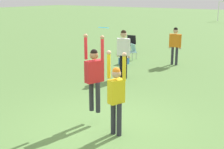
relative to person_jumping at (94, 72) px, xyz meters
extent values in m
plane|color=#608C47|center=(0.27, 0.01, -1.33)|extent=(120.00, 120.00, 0.00)
cylinder|color=#2D2D38|center=(-0.10, 0.00, -0.64)|extent=(0.12, 0.12, 0.78)
cylinder|color=#2D2D38|center=(0.10, 0.00, -0.64)|extent=(0.12, 0.12, 0.78)
cube|color=red|center=(0.00, 0.00, 0.02)|extent=(0.34, 0.50, 0.55)
sphere|color=#9E704C|center=(0.00, 0.00, 0.43)|extent=(0.21, 0.21, 0.21)
sphere|color=black|center=(0.00, 0.00, 0.49)|extent=(0.18, 0.18, 0.18)
cylinder|color=red|center=(-0.25, 0.00, 0.59)|extent=(0.08, 0.08, 0.58)
sphere|color=#9E704C|center=(-0.25, 0.00, 0.88)|extent=(0.10, 0.10, 0.10)
cylinder|color=red|center=(0.25, 0.00, 0.59)|extent=(0.08, 0.08, 0.58)
sphere|color=#9E704C|center=(0.25, 0.00, 0.88)|extent=(0.10, 0.10, 0.10)
cylinder|color=#2D2D38|center=(0.78, -0.30, -0.93)|extent=(0.12, 0.12, 0.79)
cylinder|color=#2D2D38|center=(0.94, -0.30, -0.93)|extent=(0.12, 0.12, 0.79)
cube|color=yellow|center=(0.86, -0.30, -0.26)|extent=(0.31, 0.41, 0.56)
sphere|color=tan|center=(0.86, -0.30, 0.15)|extent=(0.21, 0.21, 0.21)
sphere|color=orange|center=(0.86, -0.30, 0.21)|extent=(0.18, 0.18, 0.18)
cylinder|color=yellow|center=(0.65, -0.30, 0.31)|extent=(0.08, 0.08, 0.59)
sphere|color=tan|center=(0.65, -0.30, 0.61)|extent=(0.10, 0.10, 0.10)
cylinder|color=yellow|center=(1.06, -0.30, 0.31)|extent=(0.08, 0.08, 0.59)
sphere|color=tan|center=(1.06, -0.30, 0.61)|extent=(0.10, 0.10, 0.10)
cylinder|color=#2D9EDB|center=(0.43, -0.18, 1.14)|extent=(0.25, 0.25, 0.05)
cylinder|color=gray|center=(-4.65, 8.63, -1.10)|extent=(0.02, 0.02, 0.45)
cylinder|color=gray|center=(-4.22, 8.63, -1.10)|extent=(0.02, 0.02, 0.45)
cylinder|color=gray|center=(-4.65, 9.07, -1.10)|extent=(0.02, 0.02, 0.45)
cylinder|color=gray|center=(-4.22, 9.07, -1.10)|extent=(0.02, 0.02, 0.45)
cube|color=black|center=(-4.44, 8.85, -0.89)|extent=(0.55, 0.55, 0.04)
cube|color=black|center=(-4.44, 9.09, -0.63)|extent=(0.52, 0.16, 0.49)
cylinder|color=gray|center=(-3.53, 7.03, -1.12)|extent=(0.02, 0.02, 0.40)
cylinder|color=gray|center=(-3.14, 7.03, -1.12)|extent=(0.02, 0.02, 0.40)
cylinder|color=gray|center=(-3.53, 7.42, -1.12)|extent=(0.02, 0.02, 0.40)
cylinder|color=gray|center=(-3.14, 7.42, -1.12)|extent=(0.02, 0.02, 0.40)
cube|color=#8CC6C1|center=(-3.34, 7.22, -0.94)|extent=(0.63, 0.63, 0.04)
cube|color=#8CC6C1|center=(-3.34, 7.44, -0.74)|extent=(0.44, 0.33, 0.36)
cylinder|color=black|center=(-1.86, 4.06, -0.87)|extent=(0.12, 0.12, 0.91)
cylinder|color=black|center=(-1.65, 4.06, -0.87)|extent=(0.12, 0.12, 0.91)
cube|color=white|center=(-1.75, 4.06, -0.10)|extent=(0.51, 0.39, 0.64)
sphere|color=tan|center=(-1.75, 4.06, 0.38)|extent=(0.25, 0.25, 0.25)
sphere|color=black|center=(-1.75, 4.06, 0.45)|extent=(0.21, 0.21, 0.21)
cylinder|color=white|center=(-2.01, 4.06, -0.11)|extent=(0.08, 0.08, 0.68)
sphere|color=tan|center=(-2.01, 4.06, -0.46)|extent=(0.10, 0.10, 0.10)
cylinder|color=white|center=(-1.49, 4.06, -0.11)|extent=(0.08, 0.08, 0.68)
sphere|color=tan|center=(-1.49, 4.06, -0.46)|extent=(0.10, 0.10, 0.10)
cylinder|color=#2D2D38|center=(-1.18, 7.36, -0.91)|extent=(0.12, 0.12, 0.84)
cylinder|color=#2D2D38|center=(-0.97, 7.36, -0.91)|extent=(0.12, 0.12, 0.84)
cube|color=orange|center=(-1.07, 7.36, -0.19)|extent=(0.49, 0.29, 0.59)
sphere|color=tan|center=(-1.07, 7.36, 0.24)|extent=(0.23, 0.23, 0.23)
sphere|color=black|center=(-1.07, 7.36, 0.31)|extent=(0.19, 0.19, 0.19)
cylinder|color=orange|center=(-1.33, 7.36, -0.21)|extent=(0.08, 0.08, 0.63)
sphere|color=tan|center=(-1.33, 7.36, -0.53)|extent=(0.10, 0.10, 0.10)
cylinder|color=orange|center=(-0.82, 7.36, -0.21)|extent=(0.08, 0.08, 0.63)
sphere|color=tan|center=(-0.82, 7.36, -0.53)|extent=(0.10, 0.10, 0.10)
cube|color=#336BB7|center=(-3.07, 6.16, -1.17)|extent=(0.38, 0.36, 0.31)
cube|color=silver|center=(-3.07, 6.16, -1.01)|extent=(0.38, 0.37, 0.02)
cylinder|color=white|center=(-6.49, 32.23, -0.18)|extent=(0.10, 0.10, 2.30)
camera|label=1|loc=(4.63, -5.88, 1.89)|focal=50.00mm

